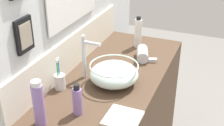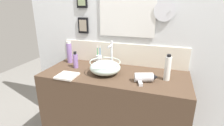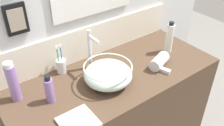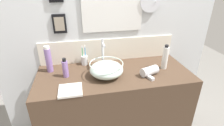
{
  "view_description": "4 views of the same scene",
  "coord_description": "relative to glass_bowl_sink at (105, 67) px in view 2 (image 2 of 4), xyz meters",
  "views": [
    {
      "loc": [
        -1.53,
        -0.62,
        1.81
      ],
      "look_at": [
        -0.02,
        0.0,
        0.95
      ],
      "focal_mm": 50.0,
      "sensor_mm": 36.0,
      "label": 1
    },
    {
      "loc": [
        0.45,
        -1.45,
        1.48
      ],
      "look_at": [
        -0.02,
        0.0,
        0.95
      ],
      "focal_mm": 28.0,
      "sensor_mm": 36.0,
      "label": 2
    },
    {
      "loc": [
        -0.75,
        -0.98,
        1.79
      ],
      "look_at": [
        -0.02,
        0.0,
        0.95
      ],
      "focal_mm": 40.0,
      "sensor_mm": 36.0,
      "label": 3
    },
    {
      "loc": [
        -0.29,
        -1.32,
        1.61
      ],
      "look_at": [
        -0.02,
        0.0,
        0.95
      ],
      "focal_mm": 28.0,
      "sensor_mm": 36.0,
      "label": 4
    }
  ],
  "objects": [
    {
      "name": "soap_dispenser",
      "position": [
        -0.48,
        0.18,
        0.05
      ],
      "size": [
        0.06,
        0.06,
        0.24
      ],
      "color": "#8C6BB2",
      "rests_on": "vanity_counter"
    },
    {
      "name": "glass_bowl_sink",
      "position": [
        0.0,
        0.0,
        0.0
      ],
      "size": [
        0.28,
        0.28,
        0.12
      ],
      "color": "silver",
      "rests_on": "vanity_counter"
    },
    {
      "name": "back_panel",
      "position": [
        0.08,
        0.35,
        0.28
      ],
      "size": [
        2.17,
        0.1,
        2.4
      ],
      "color": "silver",
      "rests_on": "ground"
    },
    {
      "name": "hair_drier",
      "position": [
        0.38,
        -0.06,
        -0.03
      ],
      "size": [
        0.21,
        0.18,
        0.08
      ],
      "color": "silver",
      "rests_on": "vanity_counter"
    },
    {
      "name": "spray_bottle",
      "position": [
        0.55,
        0.04,
        0.04
      ],
      "size": [
        0.05,
        0.05,
        0.23
      ],
      "color": "white",
      "rests_on": "vanity_counter"
    },
    {
      "name": "faucet",
      "position": [
        0.0,
        0.18,
        0.09
      ],
      "size": [
        0.02,
        0.12,
        0.27
      ],
      "color": "silver",
      "rests_on": "vanity_counter"
    },
    {
      "name": "shampoo_bottle",
      "position": [
        -0.34,
        0.06,
        0.01
      ],
      "size": [
        0.05,
        0.05,
        0.17
      ],
      "color": "#8C6BB2",
      "rests_on": "vanity_counter"
    },
    {
      "name": "vanity_counter",
      "position": [
        0.08,
        0.04,
        -0.49
      ],
      "size": [
        1.35,
        0.57,
        0.85
      ],
      "primitive_type": "cube",
      "color": "#4C3828",
      "rests_on": "ground"
    },
    {
      "name": "toothbrush_cup",
      "position": [
        -0.17,
        0.26,
        -0.02
      ],
      "size": [
        0.06,
        0.06,
        0.19
      ],
      "color": "silver",
      "rests_on": "vanity_counter"
    },
    {
      "name": "hand_towel",
      "position": [
        -0.3,
        -0.17,
        -0.06
      ],
      "size": [
        0.17,
        0.17,
        0.02
      ],
      "primitive_type": "cube",
      "color": "silver",
      "rests_on": "vanity_counter"
    }
  ]
}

